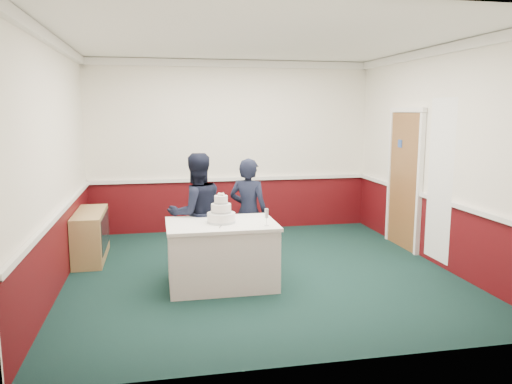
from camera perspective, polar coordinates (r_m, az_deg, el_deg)
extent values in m
plane|color=#132E28|center=(6.75, 0.47, -9.09)|extent=(5.00, 5.00, 0.00)
cube|color=white|center=(8.87, -2.80, 5.20)|extent=(5.00, 0.05, 3.00)
cube|color=white|center=(6.41, -21.75, 2.99)|extent=(0.05, 5.00, 3.00)
cube|color=white|center=(7.35, 19.76, 3.83)|extent=(0.05, 5.00, 3.00)
cube|color=white|center=(6.47, 0.50, 16.80)|extent=(5.00, 5.00, 0.05)
cube|color=#4A090E|center=(9.01, -2.75, -1.47)|extent=(5.00, 0.02, 0.90)
cube|color=white|center=(8.92, -2.76, 1.48)|extent=(4.98, 0.05, 0.06)
cube|color=white|center=(8.87, -2.86, 14.45)|extent=(5.00, 0.08, 0.12)
cube|color=brown|center=(8.09, 16.63, 1.23)|extent=(0.05, 0.90, 2.10)
cube|color=#234799|center=(8.15, 16.13, 5.34)|extent=(0.01, 0.12, 0.12)
cube|color=white|center=(7.15, 20.28, 1.23)|extent=(0.02, 0.60, 2.20)
cube|color=tan|center=(7.60, -18.37, -4.74)|extent=(0.40, 1.20, 0.70)
cube|color=black|center=(7.57, -16.85, -4.33)|extent=(0.01, 1.00, 0.50)
cube|color=white|center=(6.17, -3.95, -7.21)|extent=(1.28, 0.88, 0.76)
cube|color=white|center=(6.07, -3.99, -3.68)|extent=(1.32, 0.92, 0.04)
cylinder|color=white|center=(6.05, -4.00, -2.94)|extent=(0.34, 0.34, 0.12)
cylinder|color=#B1B7BC|center=(6.06, -3.99, -3.38)|extent=(0.35, 0.35, 0.03)
cylinder|color=white|center=(6.03, -4.01, -1.87)|extent=(0.24, 0.24, 0.11)
cylinder|color=#B1B7BC|center=(6.04, -4.01, -2.27)|extent=(0.25, 0.25, 0.02)
cylinder|color=white|center=(6.01, -4.02, -0.89)|extent=(0.16, 0.16, 0.10)
cylinder|color=#B1B7BC|center=(6.02, -4.02, -1.26)|extent=(0.17, 0.17, 0.02)
sphere|color=#EDE5C9|center=(6.00, -4.03, -0.26)|extent=(0.03, 0.03, 0.03)
sphere|color=#EDE5C9|center=(6.02, -3.78, -0.23)|extent=(0.03, 0.03, 0.03)
sphere|color=#EDE5C9|center=(6.02, -4.25, -0.23)|extent=(0.03, 0.03, 0.03)
sphere|color=#EDE5C9|center=(5.98, -3.83, -0.29)|extent=(0.03, 0.03, 0.03)
sphere|color=#EDE5C9|center=(5.98, -4.26, -0.29)|extent=(0.03, 0.03, 0.03)
cube|color=silver|center=(5.87, -4.03, -3.91)|extent=(0.08, 0.21, 0.00)
cylinder|color=silver|center=(5.88, 1.21, -3.86)|extent=(0.05, 0.05, 0.01)
cylinder|color=silver|center=(5.87, 1.21, -3.41)|extent=(0.01, 0.01, 0.09)
cylinder|color=silver|center=(5.85, 1.21, -2.45)|extent=(0.04, 0.04, 0.11)
imported|color=black|center=(6.62, -6.81, -2.42)|extent=(0.90, 0.78, 1.59)
imported|color=black|center=(6.81, -0.86, -2.40)|extent=(0.65, 0.60, 1.50)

